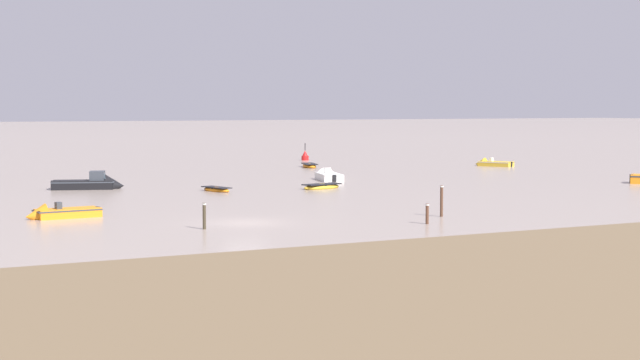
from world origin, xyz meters
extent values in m
plane|color=gray|center=(0.00, 0.00, 0.00)|extent=(800.00, 800.00, 0.00)
cube|color=brown|center=(-2.29, -24.06, 0.08)|extent=(320.49, 26.09, 0.17)
cube|color=gold|center=(45.37, 36.65, 0.18)|extent=(3.08, 4.04, 0.74)
cone|color=gold|center=(44.48, 38.39, 0.18)|extent=(1.85, 1.71, 1.48)
cube|color=silver|center=(45.35, 36.69, 0.46)|extent=(3.15, 4.13, 0.08)
cube|color=silver|center=(45.11, 37.16, 0.76)|extent=(0.59, 0.51, 0.41)
cube|color=black|center=(46.20, 35.02, 0.29)|extent=(0.37, 0.34, 0.52)
cube|color=black|center=(-2.85, 27.18, 0.24)|extent=(5.19, 3.44, 0.94)
cone|color=black|center=(-0.47, 26.37, 0.24)|extent=(2.03, 2.28, 1.89)
cube|color=#33383F|center=(-2.80, 27.17, 0.59)|extent=(5.31, 3.51, 0.10)
cube|color=#33383F|center=(-1.77, 26.81, 1.08)|extent=(1.58, 1.79, 0.73)
cube|color=#384751|center=(-1.22, 26.63, 1.13)|extent=(0.71, 1.44, 0.59)
cube|color=black|center=(-5.07, 27.94, 0.38)|extent=(0.40, 0.45, 0.67)
cube|color=orange|center=(-8.44, 7.30, 0.18)|extent=(3.86, 1.88, 0.73)
cone|color=orange|center=(-10.38, 7.12, 0.18)|extent=(1.30, 1.57, 1.47)
cube|color=#33383F|center=(-8.48, 7.30, 0.46)|extent=(3.94, 1.92, 0.08)
cube|color=#33383F|center=(-9.01, 7.25, 0.75)|extent=(0.37, 0.52, 0.41)
cube|color=black|center=(-6.63, 7.47, 0.29)|extent=(0.25, 0.31, 0.52)
ellipsoid|color=gold|center=(14.48, 18.81, 0.13)|extent=(3.79, 2.08, 0.57)
cube|color=black|center=(14.48, 18.81, 0.37)|extent=(3.51, 1.99, 0.08)
cube|color=black|center=(14.48, 18.81, 0.28)|extent=(0.49, 1.13, 0.06)
cube|color=black|center=(41.20, 11.88, 0.40)|extent=(0.51, 0.51, 0.72)
ellipsoid|color=orange|center=(25.98, 44.34, 0.14)|extent=(2.29, 4.06, 0.61)
cube|color=black|center=(25.98, 44.34, 0.39)|extent=(2.18, 3.76, 0.08)
cube|color=black|center=(25.98, 44.34, 0.30)|extent=(1.21, 0.55, 0.06)
ellipsoid|color=orange|center=(6.02, 20.39, 0.11)|extent=(1.78, 3.22, 0.48)
cube|color=black|center=(6.02, 20.39, 0.31)|extent=(1.70, 2.98, 0.06)
cube|color=black|center=(6.02, 20.39, 0.24)|extent=(0.96, 0.42, 0.05)
cube|color=white|center=(19.18, 26.55, 0.21)|extent=(2.83, 4.59, 0.84)
cone|color=white|center=(19.76, 28.71, 0.21)|extent=(1.98, 1.73, 1.69)
cube|color=silver|center=(19.19, 26.60, 0.53)|extent=(2.89, 4.69, 0.09)
cube|color=silver|center=(19.35, 27.18, 0.86)|extent=(0.64, 0.51, 0.47)
cube|color=black|center=(18.63, 24.53, 0.34)|extent=(0.39, 0.34, 0.60)
cylinder|color=red|center=(31.85, 57.43, 0.17)|extent=(0.90, 0.90, 0.70)
cone|color=red|center=(31.85, 57.43, 0.87)|extent=(0.72, 0.72, 0.70)
cylinder|color=black|center=(31.85, 57.43, 1.67)|extent=(0.10, 0.10, 0.90)
cylinder|color=#4E3323|center=(11.76, -2.42, 0.84)|extent=(0.18, 0.18, 2.09)
cylinder|color=silver|center=(11.76, -2.42, 1.82)|extent=(0.22, 0.22, 0.08)
cylinder|color=#513323|center=(8.94, -5.17, 0.51)|extent=(0.18, 0.18, 1.28)
cylinder|color=silver|center=(8.94, -5.17, 1.09)|extent=(0.22, 0.22, 0.08)
cylinder|color=#3B3323|center=(-3.11, -1.68, 0.63)|extent=(0.18, 0.18, 1.58)
cylinder|color=silver|center=(-3.11, -1.68, 1.36)|extent=(0.22, 0.22, 0.08)
camera|label=1|loc=(-21.29, -51.32, 6.60)|focal=54.87mm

